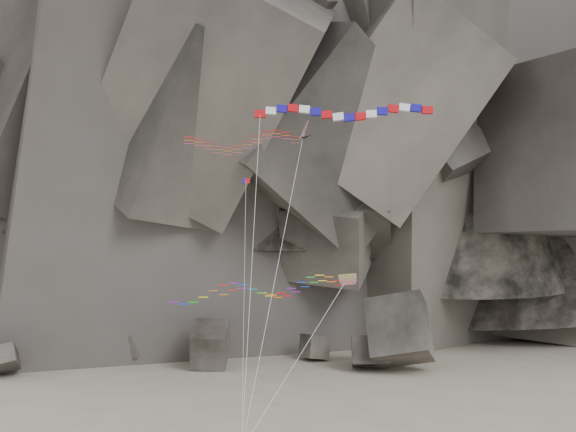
{
  "coord_description": "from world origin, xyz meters",
  "views": [
    {
      "loc": [
        -3.08,
        -53.1,
        15.22
      ],
      "look_at": [
        -0.25,
        6.0,
        17.29
      ],
      "focal_mm": 45.0,
      "sensor_mm": 36.0,
      "label": 1
    }
  ],
  "objects_px": {
    "delta_kite": "(239,141)",
    "banner_kite": "(343,113)",
    "pennant_kite": "(245,225)",
    "parafoil_kite": "(255,289)"
  },
  "relations": [
    {
      "from": "pennant_kite",
      "to": "parafoil_kite",
      "type": "bearing_deg",
      "value": 59.09
    },
    {
      "from": "pennant_kite",
      "to": "delta_kite",
      "type": "bearing_deg",
      "value": 100.99
    },
    {
      "from": "delta_kite",
      "to": "parafoil_kite",
      "type": "height_order",
      "value": "delta_kite"
    },
    {
      "from": "delta_kite",
      "to": "pennant_kite",
      "type": "bearing_deg",
      "value": -68.27
    },
    {
      "from": "banner_kite",
      "to": "pennant_kite",
      "type": "distance_m",
      "value": 11.52
    },
    {
      "from": "delta_kite",
      "to": "parafoil_kite",
      "type": "bearing_deg",
      "value": -49.54
    },
    {
      "from": "parafoil_kite",
      "to": "banner_kite",
      "type": "bearing_deg",
      "value": 6.96
    },
    {
      "from": "parafoil_kite",
      "to": "pennant_kite",
      "type": "relative_size",
      "value": 0.8
    },
    {
      "from": "delta_kite",
      "to": "banner_kite",
      "type": "relative_size",
      "value": 0.97
    },
    {
      "from": "delta_kite",
      "to": "parafoil_kite",
      "type": "distance_m",
      "value": 12.1
    }
  ]
}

